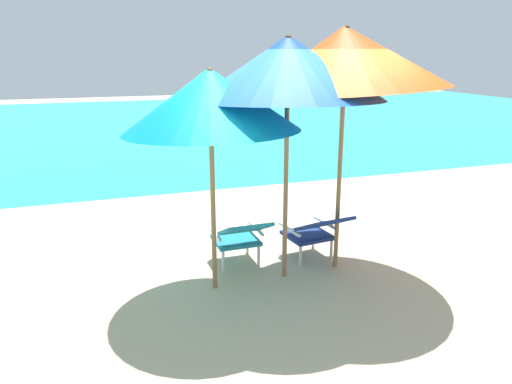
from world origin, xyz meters
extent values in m
plane|color=#CCB78E|center=(0.00, 4.00, 0.00)|extent=(40.00, 40.00, 0.00)
cube|color=#28B2B7|center=(0.00, 12.43, 0.00)|extent=(40.00, 18.00, 0.01)
cube|color=teal|center=(-0.38, 0.23, 0.28)|extent=(0.53, 0.51, 0.04)
cube|color=teal|center=(-0.38, -0.14, 0.55)|extent=(0.53, 0.52, 0.27)
cylinder|color=silver|center=(-0.61, 0.43, 0.13)|extent=(0.04, 0.04, 0.26)
cylinder|color=silver|center=(-0.17, 0.44, 0.13)|extent=(0.04, 0.04, 0.26)
cylinder|color=silver|center=(-0.60, 0.01, 0.13)|extent=(0.04, 0.04, 0.26)
cylinder|color=silver|center=(-0.16, 0.02, 0.13)|extent=(0.04, 0.04, 0.26)
cube|color=silver|center=(-0.64, 0.22, 0.40)|extent=(0.04, 0.50, 0.03)
cube|color=silver|center=(-0.12, 0.23, 0.40)|extent=(0.04, 0.50, 0.03)
cube|color=navy|center=(0.51, 0.10, 0.28)|extent=(0.58, 0.56, 0.04)
cube|color=navy|center=(0.55, -0.26, 0.55)|extent=(0.58, 0.57, 0.27)
cylinder|color=silver|center=(0.26, 0.28, 0.13)|extent=(0.04, 0.04, 0.26)
cylinder|color=silver|center=(0.70, 0.33, 0.13)|extent=(0.04, 0.04, 0.26)
cylinder|color=silver|center=(0.32, -0.14, 0.13)|extent=(0.04, 0.04, 0.26)
cylinder|color=silver|center=(0.75, -0.08, 0.13)|extent=(0.04, 0.04, 0.26)
cube|color=silver|center=(0.25, 0.07, 0.40)|extent=(0.09, 0.50, 0.03)
cube|color=silver|center=(0.77, 0.13, 0.40)|extent=(0.09, 0.50, 0.03)
cylinder|color=olive|center=(-0.79, -0.36, 0.87)|extent=(0.05, 0.05, 1.74)
cone|color=#0A93AD|center=(-0.79, -0.36, 2.02)|extent=(2.44, 2.45, 0.68)
sphere|color=#4C3823|center=(-0.79, -0.36, 2.30)|extent=(0.07, 0.07, 0.07)
cylinder|color=olive|center=(0.03, -0.33, 1.01)|extent=(0.05, 0.05, 2.02)
cone|color=blue|center=(0.03, -0.33, 2.31)|extent=(2.27, 2.29, 0.73)
sphere|color=#4C3823|center=(0.03, -0.33, 2.60)|extent=(0.07, 0.07, 0.07)
cylinder|color=olive|center=(0.70, -0.29, 1.05)|extent=(0.05, 0.05, 2.09)
cone|color=#EA5619|center=(0.70, -0.29, 2.40)|extent=(3.12, 3.13, 0.84)
sphere|color=#4C3823|center=(0.70, -0.29, 2.71)|extent=(0.07, 0.07, 0.07)
camera|label=1|loc=(-1.91, -5.07, 2.48)|focal=34.25mm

